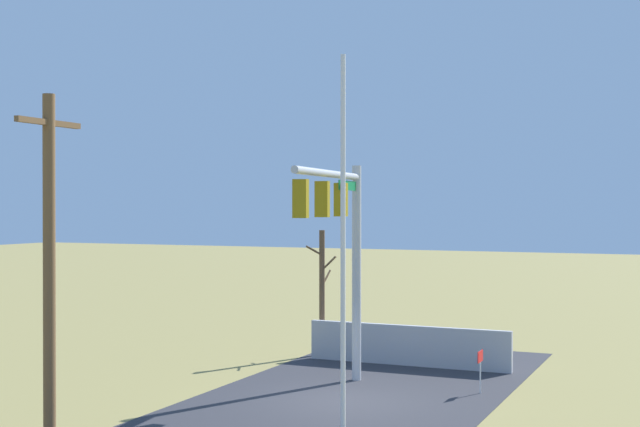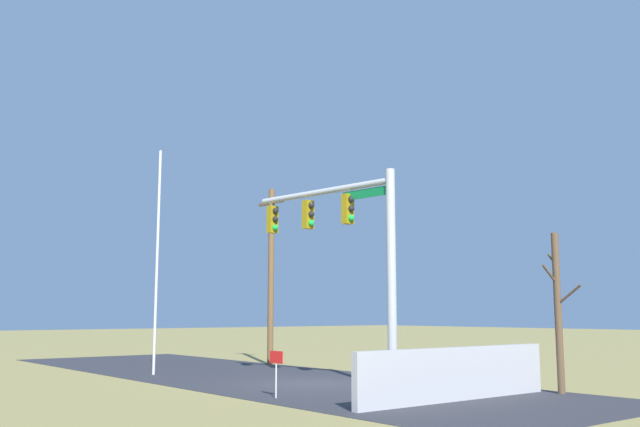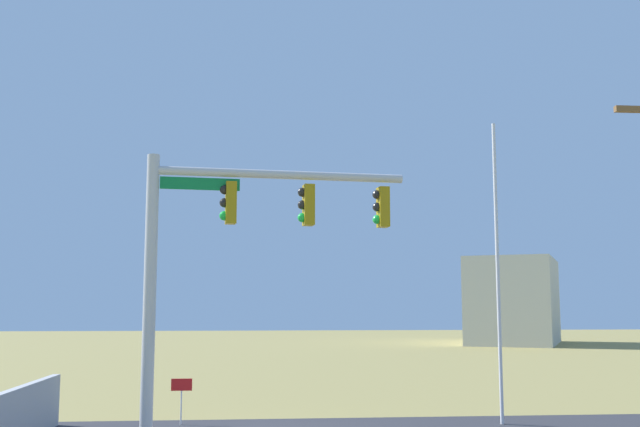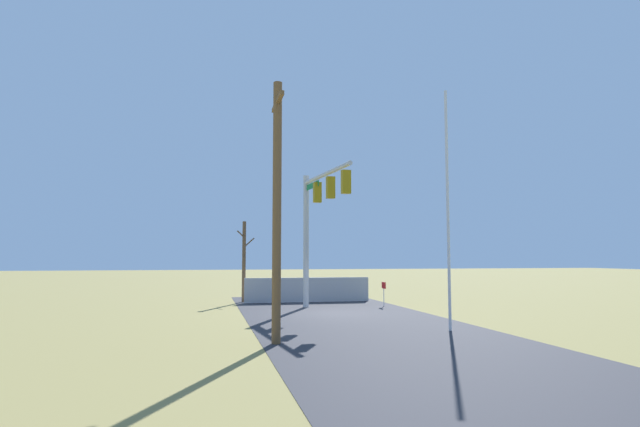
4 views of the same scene
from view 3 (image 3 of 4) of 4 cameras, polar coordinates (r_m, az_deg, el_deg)
The scene contains 5 objects.
retaining_fence at distance 18.22m, azimuth -22.61°, elevation -14.50°, with size 0.20×6.96×1.34m, color #A8A8AD.
signal_mast at distance 16.87m, azimuth -7.04°, elevation -2.14°, with size 5.96×0.95×6.56m.
flagpole at distance 20.97m, azimuth 13.58°, elevation -4.28°, with size 0.10×0.10×8.30m, color silver.
open_sign at distance 20.73m, azimuth -10.67°, elevation -13.31°, with size 0.56×0.04×1.22m.
distant_building at distance 65.43m, azimuth 14.79°, elevation -6.58°, with size 11.92×6.79×7.16m, color beige.
Camera 3 is at (0.44, 17.32, 3.16)m, focal length 41.36 mm.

